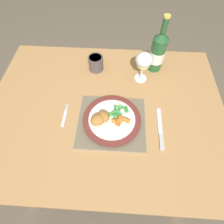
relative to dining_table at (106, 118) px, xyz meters
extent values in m
plane|color=brown|center=(0.00, 0.00, -0.64)|extent=(6.00, 6.00, 0.00)
cube|color=#AD7F4C|center=(0.00, 0.00, 0.08)|extent=(1.13, 0.86, 0.04)
cube|color=#AD7F4C|center=(-0.51, -0.37, -0.29)|extent=(0.06, 0.06, 0.70)
cube|color=#AD7F4C|center=(0.51, -0.37, -0.29)|extent=(0.06, 0.06, 0.70)
cube|color=#AD7F4C|center=(-0.51, 0.37, -0.29)|extent=(0.06, 0.06, 0.70)
cube|color=#AD7F4C|center=(0.51, 0.37, -0.29)|extent=(0.06, 0.06, 0.70)
cube|color=gray|center=(0.03, -0.08, 0.10)|extent=(0.31, 0.28, 0.01)
cube|color=#6B604A|center=(0.03, -0.08, 0.11)|extent=(0.30, 0.27, 0.00)
cylinder|color=white|center=(0.04, -0.07, 0.11)|extent=(0.21, 0.21, 0.01)
cylinder|color=maroon|center=(0.04, -0.07, 0.12)|extent=(0.26, 0.26, 0.01)
cylinder|color=white|center=(0.04, -0.07, 0.13)|extent=(0.21, 0.21, 0.00)
ellipsoid|color=#A87033|center=(-0.02, -0.09, 0.15)|extent=(0.08, 0.08, 0.04)
ellipsoid|color=#A87033|center=(0.00, -0.07, 0.14)|extent=(0.07, 0.08, 0.03)
cube|color=#4CA84C|center=(0.08, -0.08, 0.13)|extent=(0.02, 0.02, 0.01)
cube|color=#338438|center=(0.07, -0.02, 0.14)|extent=(0.03, 0.02, 0.01)
cube|color=#338438|center=(0.06, -0.05, 0.13)|extent=(0.01, 0.02, 0.01)
cube|color=#4CA84C|center=(0.07, -0.05, 0.13)|extent=(0.02, 0.02, 0.01)
cube|color=green|center=(0.03, -0.05, 0.13)|extent=(0.03, 0.03, 0.01)
cube|color=#338438|center=(0.07, -0.06, 0.14)|extent=(0.03, 0.02, 0.01)
cube|color=#4CA84C|center=(0.07, -0.02, 0.14)|extent=(0.02, 0.01, 0.01)
cube|color=#338438|center=(0.05, -0.02, 0.13)|extent=(0.01, 0.02, 0.01)
cube|color=green|center=(0.05, -0.06, 0.13)|extent=(0.02, 0.03, 0.01)
cube|color=green|center=(0.05, -0.04, 0.13)|extent=(0.03, 0.02, 0.01)
cube|color=#338438|center=(0.10, -0.03, 0.14)|extent=(0.02, 0.03, 0.01)
cylinder|color=orange|center=(0.07, -0.09, 0.14)|extent=(0.03, 0.05, 0.02)
cylinder|color=orange|center=(0.07, -0.09, 0.14)|extent=(0.04, 0.04, 0.02)
cylinder|color=orange|center=(0.06, -0.09, 0.14)|extent=(0.05, 0.02, 0.02)
cylinder|color=orange|center=(0.10, -0.08, 0.14)|extent=(0.04, 0.03, 0.02)
cube|color=silver|center=(-0.18, -0.07, 0.10)|extent=(0.01, 0.09, 0.01)
cube|color=silver|center=(-0.18, -0.02, 0.10)|extent=(0.01, 0.02, 0.01)
cube|color=silver|center=(-0.18, 0.00, 0.10)|extent=(0.00, 0.02, 0.00)
cube|color=silver|center=(-0.18, 0.00, 0.10)|extent=(0.00, 0.02, 0.00)
cube|color=silver|center=(-0.18, 0.00, 0.10)|extent=(0.00, 0.02, 0.00)
cube|color=silver|center=(-0.19, 0.00, 0.10)|extent=(0.00, 0.02, 0.00)
cube|color=silver|center=(0.25, -0.06, 0.10)|extent=(0.02, 0.14, 0.00)
cube|color=#B2B2B7|center=(0.25, -0.16, 0.11)|extent=(0.02, 0.07, 0.01)
cylinder|color=silver|center=(0.17, 0.20, 0.10)|extent=(0.07, 0.07, 0.00)
cylinder|color=silver|center=(0.17, 0.20, 0.15)|extent=(0.01, 0.01, 0.09)
ellipsoid|color=silver|center=(0.17, 0.20, 0.23)|extent=(0.08, 0.08, 0.07)
cylinder|color=#E0D684|center=(0.17, 0.20, 0.21)|extent=(0.06, 0.06, 0.02)
cylinder|color=#23562D|center=(0.25, 0.28, 0.19)|extent=(0.07, 0.07, 0.18)
cone|color=#23562D|center=(0.25, 0.28, 0.30)|extent=(0.07, 0.07, 0.03)
cylinder|color=#23562D|center=(0.25, 0.28, 0.35)|extent=(0.03, 0.03, 0.07)
cylinder|color=#BFB74C|center=(0.25, 0.28, 0.39)|extent=(0.03, 0.03, 0.01)
cylinder|color=white|center=(0.25, 0.28, 0.18)|extent=(0.08, 0.08, 0.06)
cylinder|color=#4C4747|center=(-0.07, 0.26, 0.14)|extent=(0.08, 0.08, 0.08)
cylinder|color=#2A2727|center=(-0.07, 0.26, 0.18)|extent=(0.06, 0.06, 0.01)
camera|label=1|loc=(0.06, -0.46, 0.79)|focal=28.00mm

